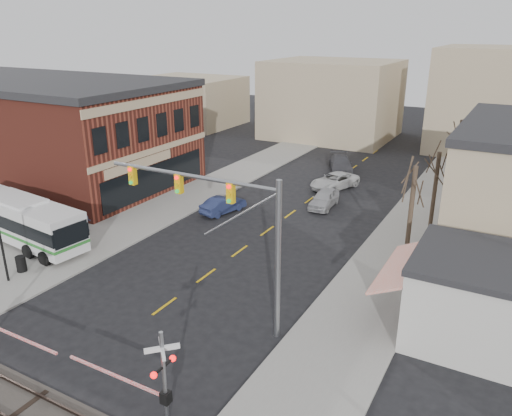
{
  "coord_description": "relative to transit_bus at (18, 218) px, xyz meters",
  "views": [
    {
      "loc": [
        15.73,
        -16.22,
        14.37
      ],
      "look_at": [
        1.48,
        9.61,
        3.5
      ],
      "focal_mm": 35.0,
      "sensor_mm": 36.0,
      "label": 1
    }
  ],
  "objects": [
    {
      "name": "ground",
      "position": [
        14.31,
        -3.99,
        -1.77
      ],
      "size": [
        160.0,
        160.0,
        0.0
      ],
      "primitive_type": "plane",
      "color": "black",
      "rests_on": "ground"
    },
    {
      "name": "sidewalk_west",
      "position": [
        4.81,
        16.01,
        -1.71
      ],
      "size": [
        5.0,
        60.0,
        0.12
      ],
      "primitive_type": "cube",
      "color": "gray",
      "rests_on": "ground"
    },
    {
      "name": "sidewalk_east",
      "position": [
        23.81,
        16.01,
        -1.71
      ],
      "size": [
        5.0,
        60.0,
        0.12
      ],
      "primitive_type": "cube",
      "color": "gray",
      "rests_on": "ground"
    },
    {
      "name": "brick_building",
      "position": [
        -12.67,
        12.01,
        3.04
      ],
      "size": [
        30.4,
        15.4,
        9.6
      ],
      "color": "maroon",
      "rests_on": "ground"
    },
    {
      "name": "awning_shop",
      "position": [
        30.28,
        3.01,
        0.4
      ],
      "size": [
        9.74,
        6.2,
        4.3
      ],
      "color": "beige",
      "rests_on": "ground"
    },
    {
      "name": "tree_east_a",
      "position": [
        24.81,
        8.01,
        1.73
      ],
      "size": [
        0.28,
        0.28,
        6.75
      ],
      "color": "#382B21",
      "rests_on": "sidewalk_east"
    },
    {
      "name": "tree_east_b",
      "position": [
        25.11,
        14.01,
        1.5
      ],
      "size": [
        0.28,
        0.28,
        6.3
      ],
      "color": "#382B21",
      "rests_on": "sidewalk_east"
    },
    {
      "name": "tree_east_c",
      "position": [
        25.31,
        22.01,
        1.95
      ],
      "size": [
        0.28,
        0.28,
        7.2
      ],
      "color": "#382B21",
      "rests_on": "sidewalk_east"
    },
    {
      "name": "transit_bus",
      "position": [
        0.0,
        0.0,
        0.0
      ],
      "size": [
        12.35,
        3.98,
        3.12
      ],
      "color": "silver",
      "rests_on": "ground"
    },
    {
      "name": "traffic_signal_mast",
      "position": [
        18.15,
        -1.47,
        3.96
      ],
      "size": [
        9.81,
        0.3,
        8.0
      ],
      "color": "gray",
      "rests_on": "ground"
    },
    {
      "name": "rr_crossing_east",
      "position": [
        19.26,
        -8.52,
        0.2
      ],
      "size": [
        5.6,
        1.36,
        4.0
      ],
      "color": "gray",
      "rests_on": "ground"
    },
    {
      "name": "trash_bin",
      "position": [
        4.17,
        -3.13,
        -1.16
      ],
      "size": [
        0.6,
        0.6,
        0.97
      ],
      "primitive_type": "cylinder",
      "color": "black",
      "rests_on": "sidewalk_west"
    },
    {
      "name": "car_a",
      "position": [
        16.04,
        16.94,
        -1.05
      ],
      "size": [
        1.94,
        4.32,
        1.44
      ],
      "primitive_type": "imported",
      "rotation": [
        0.0,
        0.0,
        0.06
      ],
      "color": "#9F9FA3",
      "rests_on": "ground"
    },
    {
      "name": "car_b",
      "position": [
        9.39,
        11.74,
        -1.09
      ],
      "size": [
        2.34,
        4.31,
        1.35
      ],
      "primitive_type": "imported",
      "rotation": [
        0.0,
        0.0,
        2.91
      ],
      "color": "#1D2548",
      "rests_on": "ground"
    },
    {
      "name": "car_c",
      "position": [
        15.02,
        22.14,
        -1.06
      ],
      "size": [
        4.0,
        5.62,
        1.42
      ],
      "primitive_type": "imported",
      "rotation": [
        0.0,
        0.0,
        -0.36
      ],
      "color": "silver",
      "rests_on": "ground"
    },
    {
      "name": "car_d",
      "position": [
        13.49,
        28.08,
        -1.0
      ],
      "size": [
        4.2,
        5.74,
        1.54
      ],
      "primitive_type": "imported",
      "rotation": [
        0.0,
        0.0,
        0.43
      ],
      "color": "#3F3E44",
      "rests_on": "ground"
    },
    {
      "name": "pedestrian_near",
      "position": [
        4.16,
        -0.28,
        -0.81
      ],
      "size": [
        0.52,
        0.68,
        1.67
      ],
      "primitive_type": "imported",
      "rotation": [
        0.0,
        0.0,
        1.78
      ],
      "color": "#534543",
      "rests_on": "sidewalk_west"
    },
    {
      "name": "pedestrian_far",
      "position": [
        2.81,
        3.39,
        -0.9
      ],
      "size": [
        0.92,
        0.89,
        1.49
      ],
      "primitive_type": "imported",
      "rotation": [
        0.0,
        0.0,
        0.66
      ],
      "color": "#303855",
      "rests_on": "sidewalk_west"
    }
  ]
}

